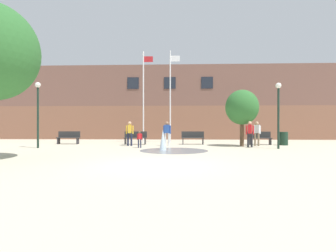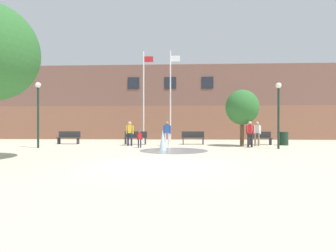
% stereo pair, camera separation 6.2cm
% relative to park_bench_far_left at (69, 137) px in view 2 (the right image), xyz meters
% --- Properties ---
extents(ground_plane, '(100.00, 100.00, 0.00)m').
position_rel_park_bench_far_left_xyz_m(ground_plane, '(7.09, -9.71, -0.48)').
color(ground_plane, '#BCB299').
extents(library_building, '(36.00, 6.05, 7.11)m').
position_rel_park_bench_far_left_xyz_m(library_building, '(7.09, 9.24, 3.08)').
color(library_building, brown).
rests_on(library_building, ground).
extents(splash_fountain, '(3.62, 3.62, 1.11)m').
position_rel_park_bench_far_left_xyz_m(splash_fountain, '(7.31, -4.50, -0.14)').
color(splash_fountain, gray).
rests_on(splash_fountain, ground).
extents(park_bench_far_left, '(1.60, 0.44, 0.91)m').
position_rel_park_bench_far_left_xyz_m(park_bench_far_left, '(0.00, 0.00, 0.00)').
color(park_bench_far_left, '#28282D').
rests_on(park_bench_far_left, ground).
extents(park_bench_under_left_flagpole, '(1.60, 0.44, 0.91)m').
position_rel_park_bench_far_left_xyz_m(park_bench_under_left_flagpole, '(4.87, -0.16, 0.00)').
color(park_bench_under_left_flagpole, '#28282D').
rests_on(park_bench_under_left_flagpole, ground).
extents(park_bench_center, '(1.60, 0.44, 0.91)m').
position_rel_park_bench_far_left_xyz_m(park_bench_center, '(8.92, 0.06, 0.00)').
color(park_bench_center, '#28282D').
rests_on(park_bench_center, ground).
extents(park_bench_near_trashcan, '(1.60, 0.44, 0.91)m').
position_rel_park_bench_far_left_xyz_m(park_bench_near_trashcan, '(13.53, -0.13, 0.00)').
color(park_bench_near_trashcan, '#28282D').
rests_on(park_bench_near_trashcan, ground).
extents(teen_by_trashcan, '(0.50, 0.34, 1.59)m').
position_rel_park_bench_far_left_xyz_m(teen_by_trashcan, '(12.99, -1.30, 0.45)').
color(teen_by_trashcan, '#89755B').
rests_on(teen_by_trashcan, ground).
extents(adult_in_red, '(0.50, 0.35, 1.59)m').
position_rel_park_bench_far_left_xyz_m(adult_in_red, '(4.73, -1.57, 0.45)').
color(adult_in_red, '#1E233D').
rests_on(adult_in_red, ground).
extents(adult_near_bench, '(0.50, 0.39, 1.59)m').
position_rel_park_bench_far_left_xyz_m(adult_near_bench, '(12.30, -2.23, 0.45)').
color(adult_near_bench, '#28282D').
rests_on(adult_near_bench, ground).
extents(child_running, '(0.31, 0.23, 0.99)m').
position_rel_park_bench_far_left_xyz_m(child_running, '(5.59, -3.01, 0.10)').
color(child_running, '#1E233D').
rests_on(child_running, ground).
extents(adult_watching, '(0.50, 0.24, 1.59)m').
position_rel_park_bench_far_left_xyz_m(adult_watching, '(7.16, -1.46, 0.45)').
color(adult_watching, silver).
rests_on(adult_watching, ground).
extents(flagpole_left, '(0.80, 0.10, 7.16)m').
position_rel_park_bench_far_left_xyz_m(flagpole_left, '(5.18, 1.94, 3.34)').
color(flagpole_left, silver).
rests_on(flagpole_left, ground).
extents(flagpole_right, '(0.80, 0.10, 7.19)m').
position_rel_park_bench_far_left_xyz_m(flagpole_right, '(7.29, 1.94, 3.35)').
color(flagpole_right, silver).
rests_on(flagpole_right, ground).
extents(lamp_post_left_lane, '(0.32, 0.32, 3.89)m').
position_rel_park_bench_far_left_xyz_m(lamp_post_left_lane, '(-0.40, -3.36, 2.06)').
color(lamp_post_left_lane, '#192D23').
rests_on(lamp_post_left_lane, ground).
extents(lamp_post_right_lane, '(0.32, 0.32, 3.77)m').
position_rel_park_bench_far_left_xyz_m(lamp_post_right_lane, '(13.61, -3.34, 2.00)').
color(lamp_post_right_lane, '#192D23').
rests_on(lamp_post_right_lane, ground).
extents(trash_can, '(0.56, 0.56, 0.90)m').
position_rel_park_bench_far_left_xyz_m(trash_can, '(15.01, -0.53, -0.03)').
color(trash_can, '#193323').
rests_on(trash_can, ground).
extents(street_tree_near_building, '(2.11, 2.11, 3.63)m').
position_rel_park_bench_far_left_xyz_m(street_tree_near_building, '(12.00, -1.47, 2.01)').
color(street_tree_near_building, brown).
rests_on(street_tree_near_building, ground).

